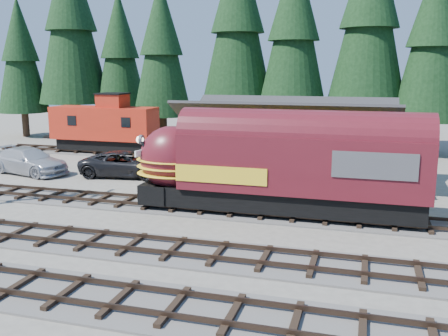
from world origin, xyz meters
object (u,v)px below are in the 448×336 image
(pickup_truck_a, at_px, (126,164))
(pickup_truck_b, at_px, (29,161))
(locomotive, at_px, (270,169))
(depot, at_px, (287,138))
(caboose, at_px, (105,126))

(pickup_truck_a, height_order, pickup_truck_b, pickup_truck_b)
(pickup_truck_a, bearing_deg, locomotive, -126.92)
(depot, bearing_deg, pickup_truck_b, -175.39)
(pickup_truck_a, xyz_separation_m, pickup_truck_b, (-6.79, -1.03, 0.03))
(depot, xyz_separation_m, caboose, (-16.58, 7.50, -0.62))
(depot, distance_m, pickup_truck_b, 17.58)
(locomotive, relative_size, pickup_truck_a, 2.37)
(depot, relative_size, pickup_truck_a, 2.12)
(locomotive, height_order, pickup_truck_b, locomotive)
(pickup_truck_b, bearing_deg, locomotive, -92.88)
(pickup_truck_a, relative_size, pickup_truck_b, 1.00)
(depot, distance_m, pickup_truck_a, 10.83)
(locomotive, height_order, caboose, caboose)
(pickup_truck_a, bearing_deg, pickup_truck_b, 91.24)
(caboose, relative_size, pickup_truck_a, 1.48)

